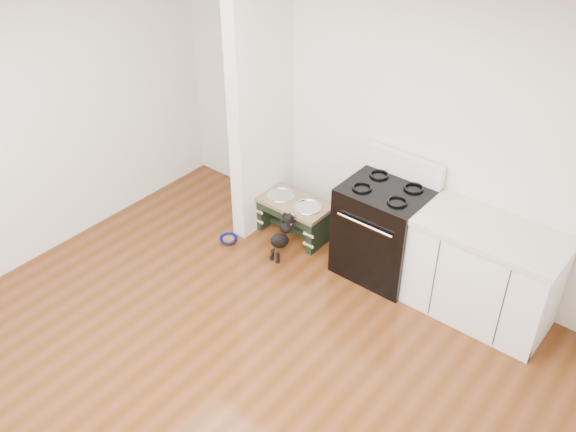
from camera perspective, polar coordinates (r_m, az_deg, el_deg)
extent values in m
plane|color=#4C270D|center=(5.18, -7.67, -15.43)|extent=(5.00, 5.00, 0.00)
plane|color=silver|center=(5.91, 8.93, 8.15)|extent=(5.00, 0.00, 5.00)
plane|color=white|center=(3.57, -11.05, 13.57)|extent=(5.00, 5.00, 0.00)
cube|color=silver|center=(6.23, -2.40, 10.01)|extent=(0.15, 0.80, 2.70)
cube|color=black|center=(6.00, 8.48, -1.30)|extent=(0.76, 0.65, 0.92)
cube|color=black|center=(5.82, 6.81, -3.18)|extent=(0.58, 0.02, 0.50)
cylinder|color=silver|center=(5.60, 6.81, -0.79)|extent=(0.56, 0.02, 0.02)
cube|color=white|center=(5.90, 10.36, 4.42)|extent=(0.76, 0.08, 0.22)
torus|color=black|center=(5.71, 6.61, 2.55)|extent=(0.18, 0.18, 0.02)
torus|color=black|center=(5.56, 9.69, 1.29)|extent=(0.18, 0.18, 0.02)
torus|color=black|center=(5.92, 8.11, 3.67)|extent=(0.18, 0.18, 0.02)
torus|color=black|center=(5.77, 11.12, 2.47)|extent=(0.18, 0.18, 0.02)
cube|color=white|center=(5.73, 16.93, -5.02)|extent=(1.20, 0.60, 0.86)
cube|color=beige|center=(5.46, 17.72, -1.34)|extent=(1.24, 0.64, 0.05)
cube|color=black|center=(5.79, 15.21, -9.24)|extent=(1.20, 0.06, 0.10)
cube|color=black|center=(6.73, -1.64, 0.67)|extent=(0.06, 0.36, 0.37)
cube|color=black|center=(6.40, 2.81, -1.39)|extent=(0.06, 0.36, 0.37)
cube|color=black|center=(6.38, -0.37, 0.02)|extent=(0.59, 0.03, 0.09)
cube|color=black|center=(6.63, 0.53, -1.20)|extent=(0.59, 0.06, 0.06)
cube|color=brown|center=(6.44, 0.54, 1.15)|extent=(0.74, 0.40, 0.04)
cylinder|color=silver|center=(6.53, -0.64, 1.69)|extent=(0.25, 0.25, 0.05)
cylinder|color=silver|center=(6.36, 1.76, 0.62)|extent=(0.25, 0.25, 0.05)
torus|color=silver|center=(6.52, -0.65, 1.87)|extent=(0.29, 0.29, 0.02)
torus|color=silver|center=(6.34, 1.77, 0.80)|extent=(0.29, 0.29, 0.02)
cylinder|color=black|center=(6.30, -1.39, -3.46)|extent=(0.03, 0.03, 0.11)
cylinder|color=black|center=(6.27, -0.89, -3.72)|extent=(0.03, 0.03, 0.11)
sphere|color=black|center=(6.32, -1.44, -3.82)|extent=(0.04, 0.04, 0.04)
sphere|color=black|center=(6.29, -0.94, -4.08)|extent=(0.04, 0.04, 0.04)
ellipsoid|color=black|center=(6.24, -0.73, -2.21)|extent=(0.13, 0.30, 0.27)
sphere|color=black|center=(6.23, -0.17, -1.01)|extent=(0.12, 0.12, 0.12)
sphere|color=black|center=(6.21, 0.03, -0.25)|extent=(0.11, 0.11, 0.11)
sphere|color=black|center=(6.27, 0.20, 0.15)|extent=(0.04, 0.04, 0.04)
sphere|color=black|center=(6.24, 0.69, -0.08)|extent=(0.04, 0.04, 0.04)
cylinder|color=black|center=(6.22, -1.42, -3.35)|extent=(0.02, 0.09, 0.10)
torus|color=#D43E70|center=(6.22, -0.06, -0.62)|extent=(0.10, 0.06, 0.09)
imported|color=#0D115C|center=(6.57, -5.29, -2.12)|extent=(0.24, 0.24, 0.06)
cylinder|color=#562F18|center=(6.57, -5.29, -2.09)|extent=(0.12, 0.12, 0.02)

